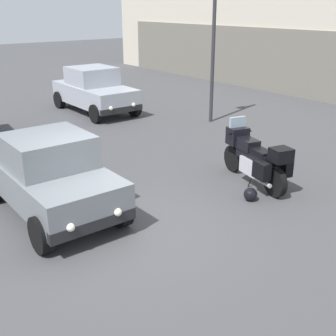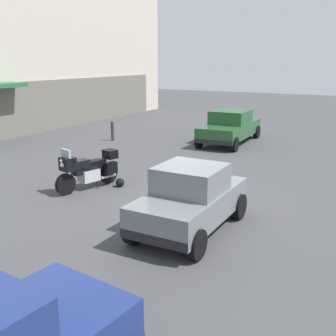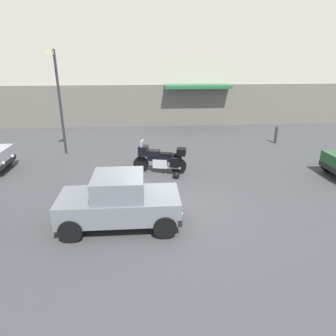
# 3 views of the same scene
# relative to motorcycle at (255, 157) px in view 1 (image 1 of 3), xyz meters

# --- Properties ---
(ground_plane) EXTENTS (80.00, 80.00, 0.00)m
(ground_plane) POSITION_rel_motorcycle_xyz_m (-0.04, -3.45, -0.62)
(ground_plane) COLOR #424244
(motorcycle) EXTENTS (2.23, 1.03, 1.36)m
(motorcycle) POSITION_rel_motorcycle_xyz_m (0.00, 0.00, 0.00)
(motorcycle) COLOR black
(motorcycle) RESTS_ON ground
(helmet) EXTENTS (0.28, 0.28, 0.28)m
(helmet) POSITION_rel_motorcycle_xyz_m (0.58, -0.74, -0.48)
(helmet) COLOR black
(helmet) RESTS_ON ground
(car_compact_side) EXTENTS (3.48, 1.70, 1.56)m
(car_compact_side) POSITION_rel_motorcycle_xyz_m (-1.39, -4.16, 0.15)
(car_compact_side) COLOR slate
(car_compact_side) RESTS_ON ground
(car_wagon_end) EXTENTS (3.88, 1.78, 1.64)m
(car_wagon_end) POSITION_rel_motorcycle_xyz_m (-8.35, 0.58, 0.19)
(car_wagon_end) COLOR #9EA3AD
(car_wagon_end) RESTS_ON ground
(streetlamp_curbside) EXTENTS (0.28, 0.94, 4.92)m
(streetlamp_curbside) POSITION_rel_motorcycle_xyz_m (-4.63, 2.88, 2.36)
(streetlamp_curbside) COLOR #2D2D33
(streetlamp_curbside) RESTS_ON ground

